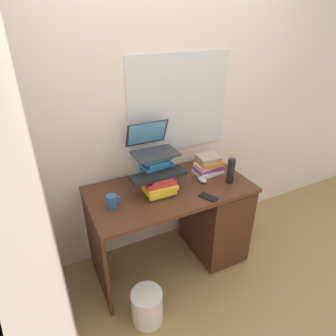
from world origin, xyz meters
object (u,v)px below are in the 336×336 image
laptop (152,145)px  book_stack_keyboard_riser (159,185)px  book_stack_side (208,165)px  computer_mouse (202,179)px  water_bottle (231,171)px  cell_phone (208,197)px  wastebasket (147,306)px  book_stack_tall (156,169)px  desk (204,215)px  mug (112,201)px  keyboard (158,175)px

laptop → book_stack_keyboard_riser: bearing=-99.2°
book_stack_keyboard_riser → book_stack_side: bearing=11.9°
computer_mouse → water_bottle: size_ratio=0.50×
book_stack_side → laptop: laptop is taller
cell_phone → wastebasket: (-0.60, -0.19, -0.65)m
book_stack_tall → book_stack_keyboard_riser: book_stack_tall is taller
desk → mug: 0.89m
laptop → cell_phone: (0.27, -0.42, -0.31)m
book_stack_keyboard_riser → cell_phone: (0.30, -0.21, -0.07)m
book_stack_tall → mug: size_ratio=2.38×
book_stack_keyboard_riser → mug: 0.37m
desk → laptop: bearing=154.0°
desk → mug: mug is taller
book_stack_side → mug: book_stack_side is taller
keyboard → computer_mouse: (0.39, 0.00, -0.14)m
book_stack_side → computer_mouse: book_stack_side is taller
cell_phone → computer_mouse: bearing=41.5°
cell_phone → wastebasket: bearing=170.1°
book_stack_keyboard_riser → computer_mouse: bearing=1.1°
computer_mouse → laptop: bearing=151.4°
book_stack_side → water_bottle: water_bottle is taller
computer_mouse → mug: size_ratio=0.94×
cell_phone → wastebasket: cell_phone is taller
book_stack_side → computer_mouse: bearing=-140.8°
desk → wastebasket: 0.88m
book_stack_tall → cell_phone: bearing=-52.5°
water_bottle → cell_phone: bearing=-158.1°
book_stack_side → wastebasket: book_stack_side is taller
desk → wastebasket: (-0.72, -0.41, -0.29)m
desk → book_stack_keyboard_riser: 0.60m
mug → desk: bearing=1.2°
desk → laptop: (-0.40, 0.19, 0.67)m
book_stack_tall → cell_phone: (0.27, -0.35, -0.13)m
laptop → water_bottle: 0.66m
computer_mouse → water_bottle: water_bottle is taller
mug → water_bottle: bearing=-5.6°
desk → water_bottle: bearing=-36.1°
book_stack_keyboard_riser → water_bottle: 0.59m
desk → mug: size_ratio=11.55×
keyboard → water_bottle: bearing=-10.8°
keyboard → wastebasket: keyboard is taller
laptop → computer_mouse: 0.50m
water_bottle → desk: bearing=143.9°
book_stack_tall → water_bottle: book_stack_tall is taller
book_stack_keyboard_riser → desk: bearing=0.9°
book_stack_side → book_stack_keyboard_riser: bearing=-168.1°
laptop → computer_mouse: (0.35, -0.19, -0.30)m
book_stack_side → keyboard: 0.53m
book_stack_keyboard_riser → wastebasket: (-0.30, -0.41, -0.71)m
book_stack_side → mug: size_ratio=2.19×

